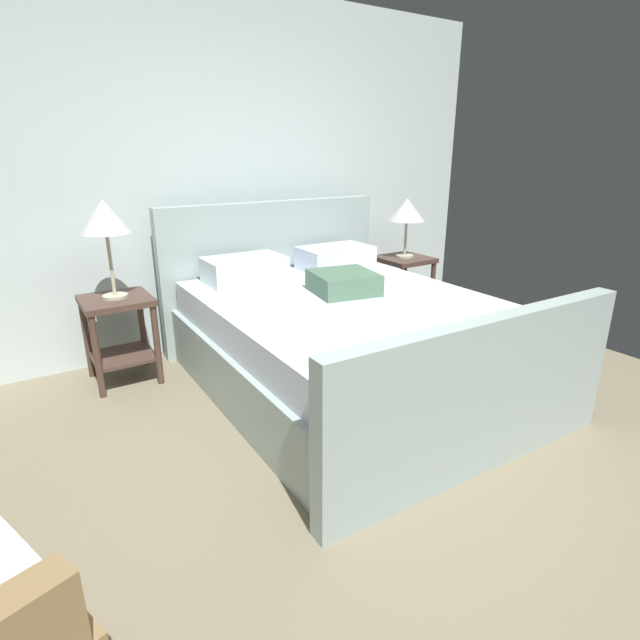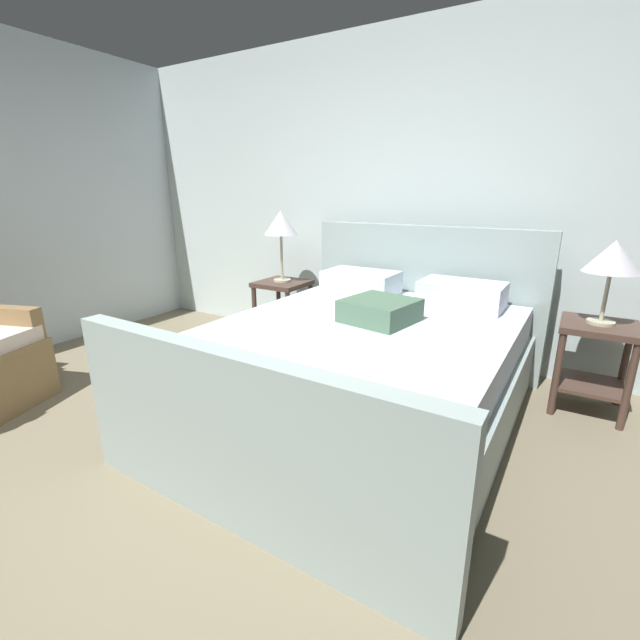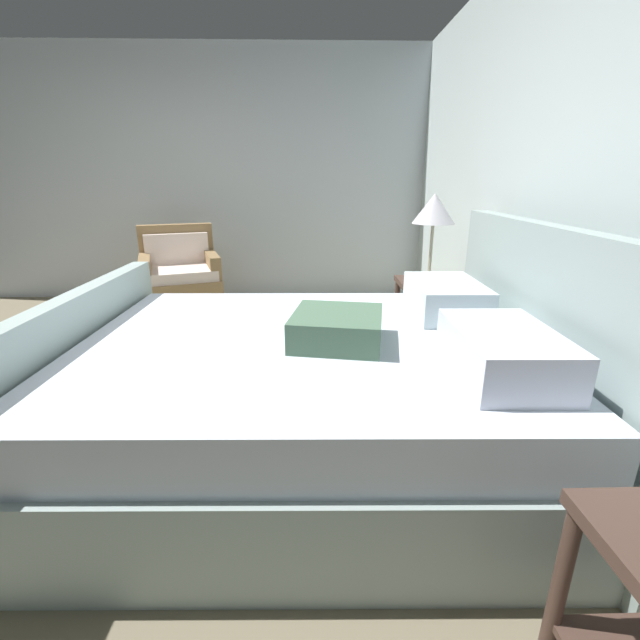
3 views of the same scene
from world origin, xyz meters
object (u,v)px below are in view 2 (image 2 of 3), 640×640
nightstand_right (594,353)px  table_lamp_right (613,258)px  bed (363,366)px  nightstand_left (283,302)px  table_lamp_left (281,224)px

nightstand_right → table_lamp_right: table_lamp_right is taller
bed → nightstand_left: 1.54m
nightstand_right → table_lamp_right: bearing=63.4°
table_lamp_right → nightstand_left: size_ratio=0.88×
nightstand_right → table_lamp_left: bearing=178.8°
bed → nightstand_right: bed is taller
nightstand_right → table_lamp_left: 2.61m
bed → nightstand_right: bearing=33.7°
nightstand_right → nightstand_left: bearing=178.8°
nightstand_right → nightstand_left: size_ratio=1.00×
nightstand_right → table_lamp_right: (0.00, 0.00, 0.61)m
table_lamp_left → nightstand_right: bearing=-1.2°
table_lamp_right → nightstand_left: (-2.51, 0.05, -0.61)m
nightstand_right → nightstand_left: (-2.51, 0.05, 0.00)m
nightstand_left → table_lamp_left: table_lamp_left is taller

